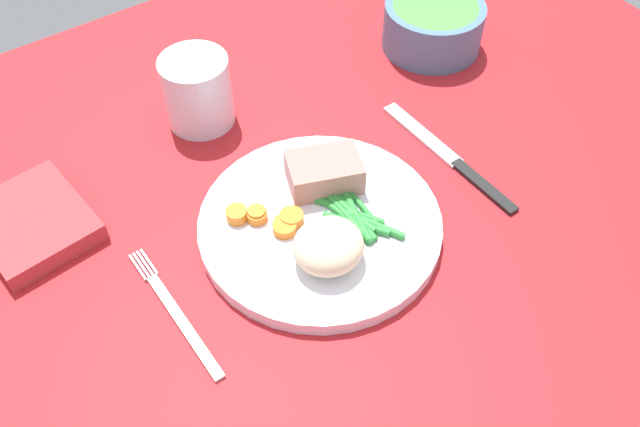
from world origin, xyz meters
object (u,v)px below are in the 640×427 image
knife (450,158)px  napkin (33,223)px  meat_portion (324,172)px  water_glass (198,95)px  salad_bowl (433,23)px  fork (175,312)px  dinner_plate (320,225)px

knife → napkin: bearing=153.5°
meat_portion → napkin: (-26.76, 13.09, -2.16)cm
water_glass → salad_bowl: size_ratio=0.65×
napkin → knife: bearing=-22.7°
fork → napkin: 18.54cm
salad_bowl → napkin: size_ratio=1.06×
dinner_plate → napkin: bearing=144.1°
dinner_plate → knife: (17.66, -0.29, -0.60)cm
dinner_plate → meat_portion: bearing=49.4°
meat_portion → fork: (-19.91, -4.12, -3.02)cm
water_glass → salad_bowl: 31.79cm
water_glass → meat_portion: bearing=-75.1°
dinner_plate → napkin: napkin is taller
dinner_plate → napkin: 28.94cm
fork → dinner_plate: bearing=4.3°
dinner_plate → meat_portion: meat_portion is taller
dinner_plate → meat_portion: size_ratio=3.29×
fork → salad_bowl: size_ratio=1.30×
meat_portion → fork: meat_portion is taller
fork → water_glass: 26.93cm
fork → knife: bearing=3.4°
water_glass → dinner_plate: bearing=-86.2°
meat_portion → water_glass: (-4.77, 17.90, 0.32)cm
fork → salad_bowl: salad_bowl is taller
knife → salad_bowl: bearing=50.6°
knife → meat_portion: bearing=160.1°
water_glass → fork: bearing=-124.5°
meat_portion → water_glass: bearing=104.9°
meat_portion → napkin: bearing=153.9°
fork → knife: knife is taller
fork → knife: size_ratio=0.81×
water_glass → salad_bowl: water_glass is taller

